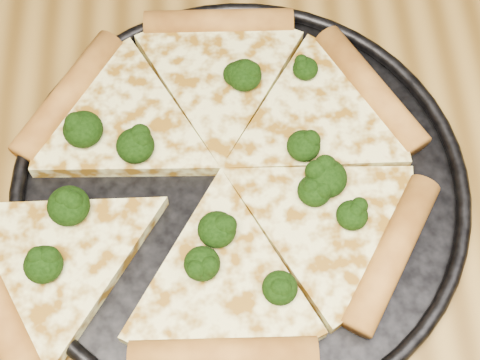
{
  "coord_description": "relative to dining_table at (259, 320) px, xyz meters",
  "views": [
    {
      "loc": [
        -0.02,
        -0.15,
        1.23
      ],
      "look_at": [
        -0.01,
        0.08,
        0.77
      ],
      "focal_mm": 51.54,
      "sensor_mm": 36.0,
      "label": 1
    }
  ],
  "objects": [
    {
      "name": "dining_table",
      "position": [
        0.0,
        0.0,
        0.0
      ],
      "size": [
        1.2,
        0.9,
        0.75
      ],
      "color": "olive",
      "rests_on": "ground"
    },
    {
      "name": "pizza_pan",
      "position": [
        -0.01,
        0.08,
        0.1
      ],
      "size": [
        0.35,
        0.35,
        0.02
      ],
      "color": "black",
      "rests_on": "dining_table"
    },
    {
      "name": "pizza",
      "position": [
        -0.03,
        0.08,
        0.11
      ],
      "size": [
        0.37,
        0.31,
        0.02
      ],
      "rotation": [
        0.0,
        0.0,
        -0.03
      ],
      "color": "#F0EA93",
      "rests_on": "pizza_pan"
    },
    {
      "name": "broccoli_florets",
      "position": [
        -0.04,
        0.08,
        0.12
      ],
      "size": [
        0.24,
        0.2,
        0.02
      ],
      "color": "black",
      "rests_on": "pizza"
    }
  ]
}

